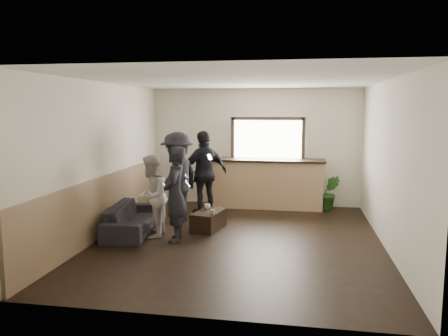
% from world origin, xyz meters
% --- Properties ---
extents(ground, '(5.00, 6.00, 0.01)m').
position_xyz_m(ground, '(0.00, 0.00, 0.00)').
color(ground, black).
extents(room_shell, '(5.01, 6.01, 2.80)m').
position_xyz_m(room_shell, '(-0.74, 0.00, 1.47)').
color(room_shell, silver).
rests_on(room_shell, ground).
extents(bar_counter, '(2.70, 0.68, 2.13)m').
position_xyz_m(bar_counter, '(0.30, 2.70, 0.64)').
color(bar_counter, tan).
rests_on(bar_counter, ground).
extents(sofa, '(0.94, 1.91, 0.54)m').
position_xyz_m(sofa, '(-2.02, 0.11, 0.27)').
color(sofa, black).
rests_on(sofa, ground).
extents(coffee_table, '(0.60, 0.88, 0.36)m').
position_xyz_m(coffee_table, '(-0.65, 0.56, 0.18)').
color(coffee_table, black).
rests_on(coffee_table, ground).
extents(cup_a, '(0.18, 0.18, 0.10)m').
position_xyz_m(cup_a, '(-0.72, 0.78, 0.41)').
color(cup_a, silver).
rests_on(cup_a, coffee_table).
extents(cup_b, '(0.11, 0.11, 0.08)m').
position_xyz_m(cup_b, '(-0.53, 0.37, 0.40)').
color(cup_b, silver).
rests_on(cup_b, coffee_table).
extents(potted_plant, '(0.45, 0.36, 0.81)m').
position_xyz_m(potted_plant, '(1.76, 2.65, 0.40)').
color(potted_plant, '#2D6623').
rests_on(potted_plant, ground).
extents(person_a, '(0.51, 0.66, 1.67)m').
position_xyz_m(person_a, '(-1.07, -0.26, 0.84)').
color(person_a, black).
rests_on(person_a, ground).
extents(person_b, '(0.67, 0.80, 1.50)m').
position_xyz_m(person_b, '(-1.57, -0.07, 0.75)').
color(person_b, beige).
rests_on(person_b, ground).
extents(person_c, '(1.04, 1.35, 1.85)m').
position_xyz_m(person_c, '(-1.41, 1.08, 0.93)').
color(person_c, black).
rests_on(person_c, ground).
extents(person_d, '(1.11, 1.06, 1.85)m').
position_xyz_m(person_d, '(-0.97, 1.71, 0.93)').
color(person_d, black).
rests_on(person_d, ground).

